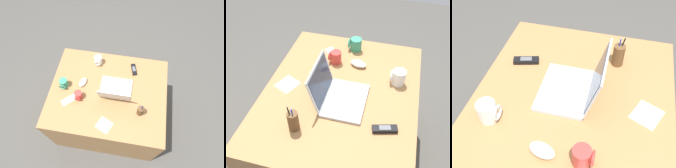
{
  "view_description": "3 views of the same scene",
  "coord_description": "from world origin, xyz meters",
  "views": [
    {
      "loc": [
        -0.18,
        0.85,
        2.46
      ],
      "look_at": [
        -0.03,
        -0.06,
        0.82
      ],
      "focal_mm": 30.25,
      "sensor_mm": 36.0,
      "label": 1
    },
    {
      "loc": [
        -1.11,
        -0.27,
        1.91
      ],
      "look_at": [
        -0.03,
        0.01,
        0.85
      ],
      "focal_mm": 41.79,
      "sensor_mm": 36.0,
      "label": 2
    },
    {
      "loc": [
        0.78,
        0.16,
        1.73
      ],
      "look_at": [
        -0.08,
        -0.05,
        0.8
      ],
      "focal_mm": 42.98,
      "sensor_mm": 36.0,
      "label": 3
    }
  ],
  "objects": [
    {
      "name": "desk",
      "position": [
        0.0,
        0.0,
        0.38
      ],
      "size": [
        1.18,
        0.95,
        0.76
      ],
      "primitive_type": "cube",
      "color": "#9E7042",
      "rests_on": "ground"
    },
    {
      "name": "laptop",
      "position": [
        -0.07,
        0.0,
        0.81
      ],
      "size": [
        0.32,
        0.3,
        0.24
      ],
      "color": "silver",
      "rests_on": "desk"
    },
    {
      "name": "computer_mouse",
      "position": [
        0.27,
        -0.05,
        0.78
      ],
      "size": [
        0.09,
        0.13,
        0.04
      ],
      "primitive_type": "ellipsoid",
      "rotation": [
        0.0,
        0.0,
        -0.28
      ],
      "color": "white",
      "rests_on": "desk"
    },
    {
      "name": "coffee_mug_white",
      "position": [
        0.17,
        -0.33,
        0.81
      ],
      "size": [
        0.08,
        0.1,
        0.1
      ],
      "color": "white",
      "rests_on": "desk"
    },
    {
      "name": "coffee_mug_tall",
      "position": [
        0.27,
        0.11,
        0.8
      ],
      "size": [
        0.08,
        0.09,
        0.09
      ],
      "color": "#C63833",
      "rests_on": "desk"
    },
    {
      "name": "cordless_phone",
      "position": [
        -0.23,
        -0.3,
        0.77
      ],
      "size": [
        0.08,
        0.14,
        0.03
      ],
      "color": "black",
      "rests_on": "desk"
    },
    {
      "name": "pen_holder",
      "position": [
        -0.34,
        0.18,
        0.82
      ],
      "size": [
        0.06,
        0.06,
        0.17
      ],
      "color": "brown",
      "rests_on": "desk"
    },
    {
      "name": "paper_note_left",
      "position": [
        -0.03,
        0.35,
        0.76
      ],
      "size": [
        0.17,
        0.16,
        0.0
      ],
      "primitive_type": "cube",
      "rotation": [
        0.0,
        0.0,
        -0.43
      ],
      "color": "white",
      "rests_on": "desk"
    }
  ]
}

